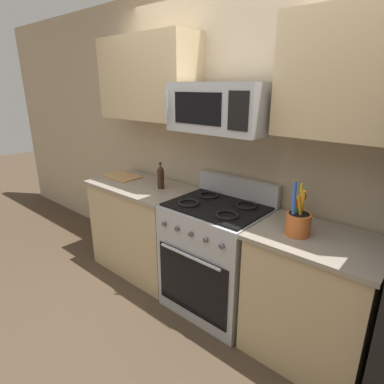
# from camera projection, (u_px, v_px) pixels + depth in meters

# --- Properties ---
(ground_plane) EXTENTS (16.00, 16.00, 0.00)m
(ground_plane) POSITION_uv_depth(u_px,v_px,m) (161.00, 348.00, 2.31)
(ground_plane) COLOR #473828
(wall_back) EXTENTS (8.00, 0.10, 2.60)m
(wall_back) POSITION_uv_depth(u_px,v_px,m) (246.00, 151.00, 2.62)
(wall_back) COLOR tan
(wall_back) RESTS_ON ground
(counter_left) EXTENTS (1.04, 0.60, 0.91)m
(counter_left) POSITION_uv_depth(u_px,v_px,m) (143.00, 227.00, 3.19)
(counter_left) COLOR tan
(counter_left) RESTS_ON ground
(range_oven) EXTENTS (0.76, 0.65, 1.09)m
(range_oven) POSITION_uv_depth(u_px,v_px,m) (216.00, 256.00, 2.62)
(range_oven) COLOR #B2B5BA
(range_oven) RESTS_ON ground
(counter_right) EXTENTS (0.81, 0.60, 0.91)m
(counter_right) POSITION_uv_depth(u_px,v_px,m) (311.00, 298.00, 2.13)
(counter_right) COLOR tan
(counter_right) RESTS_ON ground
(microwave) EXTENTS (0.73, 0.44, 0.34)m
(microwave) POSITION_uv_depth(u_px,v_px,m) (222.00, 107.00, 2.26)
(microwave) COLOR #B2B5BA
(upper_cabinets_left) EXTENTS (1.03, 0.34, 0.71)m
(upper_cabinets_left) POSITION_uv_depth(u_px,v_px,m) (148.00, 79.00, 2.85)
(upper_cabinets_left) COLOR tan
(upper_cabinets_right) EXTENTS (0.80, 0.34, 0.71)m
(upper_cabinets_right) POSITION_uv_depth(u_px,v_px,m) (352.00, 75.00, 1.78)
(upper_cabinets_right) COLOR tan
(utensil_crock) EXTENTS (0.16, 0.16, 0.34)m
(utensil_crock) POSITION_uv_depth(u_px,v_px,m) (298.00, 222.00, 2.00)
(utensil_crock) COLOR #D1662D
(utensil_crock) RESTS_ON counter_right
(cutting_board) EXTENTS (0.35, 0.25, 0.02)m
(cutting_board) POSITION_uv_depth(u_px,v_px,m) (122.00, 177.00, 3.27)
(cutting_board) COLOR tan
(cutting_board) RESTS_ON counter_left
(bottle_soy) EXTENTS (0.06, 0.06, 0.24)m
(bottle_soy) POSITION_uv_depth(u_px,v_px,m) (161.00, 177.00, 2.89)
(bottle_soy) COLOR #382314
(bottle_soy) RESTS_ON counter_left
(bottle_hot_sauce) EXTENTS (0.05, 0.05, 0.20)m
(bottle_hot_sauce) POSITION_uv_depth(u_px,v_px,m) (300.00, 207.00, 2.22)
(bottle_hot_sauce) COLOR red
(bottle_hot_sauce) RESTS_ON counter_right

